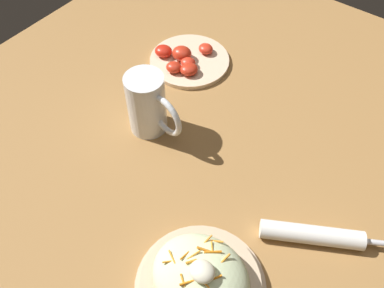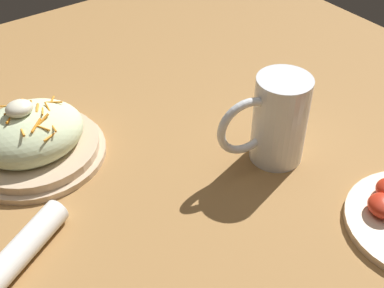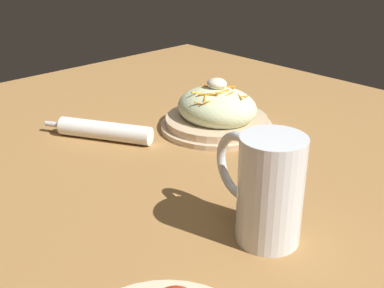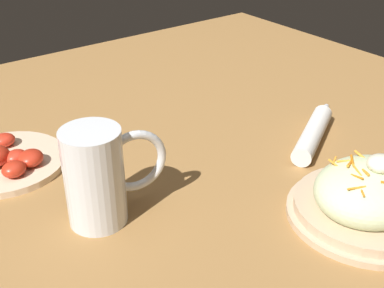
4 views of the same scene
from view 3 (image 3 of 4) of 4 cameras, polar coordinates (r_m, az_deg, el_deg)
ground_plane at (r=0.78m, az=-3.14°, el=-4.66°), size 1.43×1.43×0.00m
salad_plate at (r=0.98m, az=2.90°, el=3.66°), size 0.23×0.23×0.10m
beer_mug at (r=0.63m, az=8.73°, el=-5.87°), size 0.15×0.08×0.14m
napkin_roll at (r=0.95m, az=-10.22°, el=1.55°), size 0.21×0.13×0.04m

